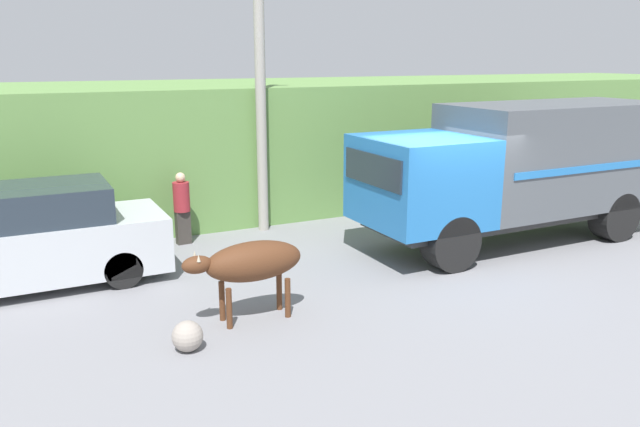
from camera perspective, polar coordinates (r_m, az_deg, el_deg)
name	(u,v)px	position (r m, az deg, el deg)	size (l,w,h in m)	color
ground_plane	(446,264)	(12.41, 11.49, -4.51)	(60.00, 60.00, 0.00)	gray
hillside_embankment	(292,138)	(18.23, -2.59, 6.89)	(32.00, 6.38, 3.22)	#608C47
cargo_truck	(524,165)	(13.99, 18.14, 4.19)	(7.18, 2.32, 2.94)	#2D2D2D
brown_cow	(251,263)	(9.43, -6.31, -4.48)	(1.86, 0.61, 1.23)	#512D19
parked_suv	(29,239)	(11.89, -25.10, -2.15)	(4.63, 1.87, 1.76)	silver
pedestrian_on_hill	(182,205)	(13.55, -12.52, 0.73)	(0.37, 0.37, 1.55)	#38332D
utility_pole	(260,79)	(14.05, -5.48, 12.15)	(0.90, 0.23, 6.64)	#9E998E
roadside_rock	(187,336)	(8.83, -12.02, -10.91)	(0.43, 0.43, 0.43)	gray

